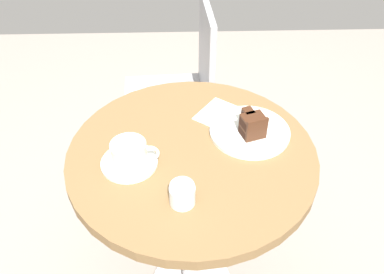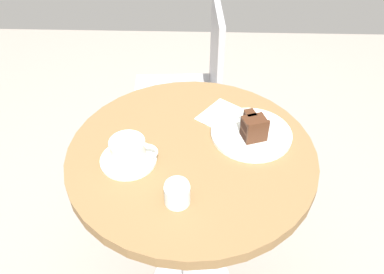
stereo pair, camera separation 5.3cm
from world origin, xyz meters
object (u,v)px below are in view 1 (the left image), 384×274
Objects in this scene: cake_slice at (252,125)px; cafe_chair at (185,84)px; coffee_cup at (130,153)px; sugar_pot at (182,193)px; teaspoon at (119,152)px; saucer at (129,162)px; fork at (269,124)px; napkin at (224,116)px; cake_plate at (250,131)px.

cafe_chair is at bearing 106.84° from cake_slice.
cafe_chair reaches higher than cake_slice.
sugar_pot is (0.14, -0.13, -0.01)m from coffee_cup.
teaspoon is 0.98× the size of cake_slice.
teaspoon is at bearing 131.45° from saucer.
cafe_chair is at bearing 77.56° from coffee_cup.
cake_slice is 0.08m from fork.
coffee_cup is 0.34m from napkin.
sugar_pot reaches higher than saucer.
cafe_chair reaches higher than fork.
fork is (0.06, 0.04, -0.03)m from cake_slice.
cake_slice reaches higher than teaspoon.
coffee_cup reaches higher than napkin.
fork is (0.06, 0.02, 0.01)m from cake_plate.
coffee_cup is 0.78m from cafe_chair.
cake_slice is 0.46× the size of napkin.
teaspoon is at bearing 131.08° from coffee_cup.
fork is at bearing 20.05° from coffee_cup.
fork is 0.14m from napkin.
cafe_chair is 12.56× the size of sugar_pot.
coffee_cup is 0.19m from sugar_pot.
coffee_cup is 1.46× the size of teaspoon.
napkin is 2.78× the size of sugar_pot.
teaspoon is at bearing -169.87° from cake_slice.
teaspoon is 1.26× the size of sugar_pot.
cake_slice reaches higher than fork.
cake_plate is 0.27× the size of cafe_chair.
coffee_cup is 0.66× the size of napkin.
saucer is 0.04m from coffee_cup.
cake_plate is at bearing 20.24° from coffee_cup.
saucer is at bearing -117.20° from teaspoon.
sugar_pot is (-0.13, -0.34, 0.03)m from napkin.
cake_slice reaches higher than coffee_cup.
sugar_pot is at bearing -43.97° from coffee_cup.
saucer is 0.65× the size of cake_plate.
coffee_cup is 0.06m from teaspoon.
cake_slice is 1.29× the size of sugar_pot.
teaspoon is (-0.04, 0.04, -0.03)m from coffee_cup.
cake_slice is at bearing 17.58° from coffee_cup.
fork is (0.40, 0.15, -0.03)m from coffee_cup.
coffee_cup is 1.84× the size of sugar_pot.
fork is 0.13× the size of cafe_chair.
cake_slice is at bearing -54.49° from napkin.
sugar_pot is at bearing -94.14° from fork.
napkin is at bearing 68.22° from sugar_pot.
saucer is at bearing -144.47° from napkin.
teaspoon is 0.38m from cake_plate.
coffee_cup is 1.42× the size of cake_slice.
coffee_cup is 0.15× the size of cafe_chair.
sugar_pot is (0.17, -0.17, 0.02)m from teaspoon.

